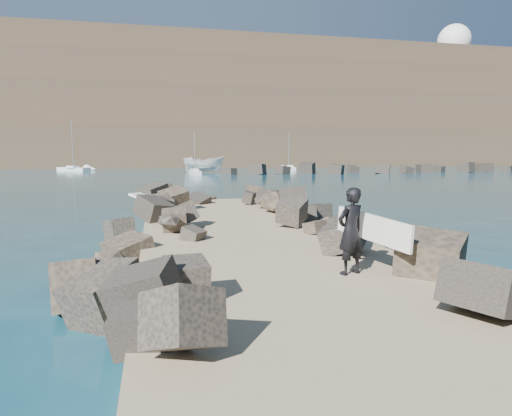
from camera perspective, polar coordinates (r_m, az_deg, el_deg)
The scene contains 15 objects.
ground at distance 13.37m, azimuth -0.93°, elevation -5.91°, with size 800.00×800.00×0.00m, color #0F384C.
jetty at distance 11.40m, azimuth 1.09°, elevation -6.57°, with size 6.00×26.00×0.60m, color #8C7759.
riprap_left at distance 11.55m, azimuth -13.71°, elevation -5.58°, with size 2.60×22.00×1.00m, color black.
riprap_right at distance 12.79m, azimuth 13.33°, elevation -4.38°, with size 2.60×22.00×1.00m, color black.
breakwater_secondary at distance 77.56m, azimuth 16.59°, elevation 4.65°, with size 52.00×4.00×1.20m, color black.
headland at distance 173.74m, azimuth -8.44°, elevation 10.88°, with size 360.00×140.00×32.00m, color #2D4919.
surfboard_resting at distance 17.69m, azimuth -12.64°, elevation 0.41°, with size 0.57×2.29×0.08m, color white.
boat_imported at distance 79.30m, azimuth -6.53°, elevation 5.47°, with size 2.66×7.08×2.73m, color silver.
surfer_with_board at distance 9.01m, azimuth 12.12°, elevation -2.78°, with size 1.11×2.05×1.69m.
radome at distance 192.65m, azimuth 23.50°, elevation 18.07°, with size 11.82×11.82×18.71m.
sailboat_b at distance 67.49m, azimuth -7.63°, elevation 4.40°, with size 1.45×5.36×6.58m.
sailboat_f at distance 116.49m, azimuth 6.92°, elevation 5.32°, with size 2.13×5.31×6.46m.
sailboat_e at distance 91.13m, azimuth -21.86°, elevation 4.54°, with size 6.75×6.95×9.49m.
sailboat_d at distance 89.37m, azimuth 4.13°, elevation 4.97°, with size 1.58×6.08×7.38m.
headland_buildings at distance 169.00m, azimuth -5.93°, elevation 17.18°, with size 137.50×30.50×5.00m.
Camera 1 is at (-2.61, -12.79, 2.90)m, focal length 32.00 mm.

